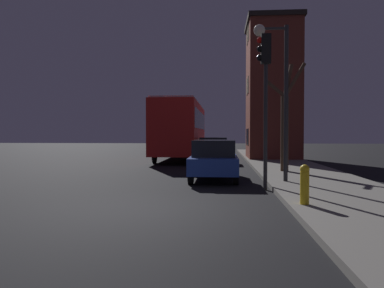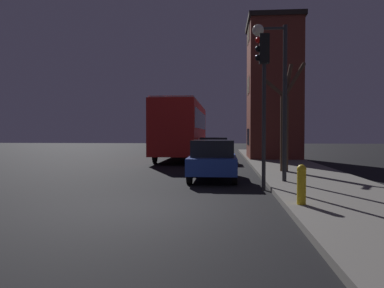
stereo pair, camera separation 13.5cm
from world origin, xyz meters
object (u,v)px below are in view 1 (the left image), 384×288
object	(u,v)px
bare_tree	(285,121)
car_near_lane	(214,159)
streetlamp	(276,75)
traffic_light	(265,79)
fire_hydrant	(305,183)
car_mid_lane	(213,149)
bus	(182,126)

from	to	relation	value
bare_tree	car_near_lane	distance (m)	4.09
streetlamp	bare_tree	bearing A→B (deg)	75.75
traffic_light	car_near_lane	bearing A→B (deg)	124.55
bare_tree	fire_hydrant	bearing A→B (deg)	-96.21
traffic_light	car_mid_lane	world-z (taller)	traffic_light
streetlamp	fire_hydrant	xyz separation A→B (m)	(0.06, -4.21, -3.11)
bare_tree	streetlamp	bearing A→B (deg)	-104.25
streetlamp	bare_tree	distance (m)	3.92
streetlamp	car_near_lane	bearing A→B (deg)	150.02
streetlamp	car_near_lane	size ratio (longest dim) A/B	1.36
bare_tree	car_near_lane	size ratio (longest dim) A/B	1.21
bus	car_near_lane	world-z (taller)	bus
car_mid_lane	streetlamp	bearing A→B (deg)	-76.72
bus	fire_hydrant	bearing A→B (deg)	-74.76
traffic_light	car_mid_lane	bearing A→B (deg)	99.45
fire_hydrant	traffic_light	bearing A→B (deg)	100.26
traffic_light	car_mid_lane	xyz separation A→B (m)	(-1.84, 11.03, -2.62)
bus	car_mid_lane	xyz separation A→B (m)	(2.27, -2.99, -1.47)
bus	fire_hydrant	xyz separation A→B (m)	(4.66, -17.11, -1.65)
streetlamp	fire_hydrant	size ratio (longest dim) A/B	5.83
streetlamp	bus	size ratio (longest dim) A/B	0.45
bare_tree	traffic_light	bearing A→B (deg)	-106.74
streetlamp	fire_hydrant	bearing A→B (deg)	-89.24
traffic_light	bare_tree	bearing A→B (deg)	73.26
car_near_lane	fire_hydrant	size ratio (longest dim) A/B	4.27
bare_tree	bus	bearing A→B (deg)	120.46
car_near_lane	car_mid_lane	distance (m)	8.69
streetlamp	traffic_light	bearing A→B (deg)	-114.15
bare_tree	car_near_lane	bearing A→B (deg)	-142.44
car_mid_lane	fire_hydrant	world-z (taller)	car_mid_lane
bus	car_mid_lane	distance (m)	4.03
car_mid_lane	bare_tree	bearing A→B (deg)	-63.07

